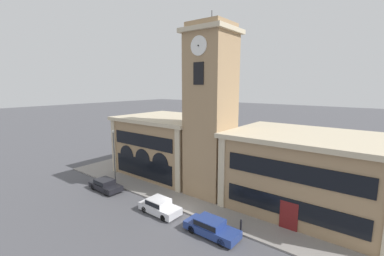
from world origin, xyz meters
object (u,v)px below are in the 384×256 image
parked_car_far (211,227)px  street_lamp (114,149)px  bollard (241,225)px  parked_car_near (105,185)px  parked_car_mid (159,206)px

parked_car_far → street_lamp: bearing=173.2°
bollard → parked_car_far: bearing=-135.6°
parked_car_near → parked_car_far: 14.86m
parked_car_far → parked_car_mid: bearing=-179.1°
parked_car_near → parked_car_far: (14.86, 0.00, 0.03)m
parked_car_mid → bollard: 7.95m
parked_car_mid → bollard: bearing=13.7°
bollard → street_lamp: bearing=178.8°
parked_car_near → bollard: bearing=6.9°
parked_car_near → bollard: parked_car_near is taller
street_lamp → bollard: street_lamp is taller
street_lamp → bollard: size_ratio=6.23×
street_lamp → parked_car_near: bearing=-64.1°
parked_car_mid → bollard: (7.75, 1.77, -0.07)m
parked_car_far → street_lamp: street_lamp is taller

